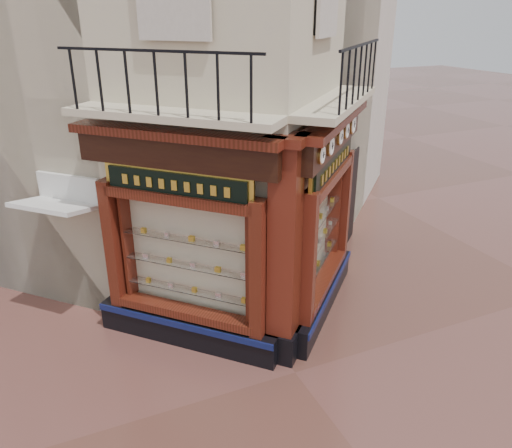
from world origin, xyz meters
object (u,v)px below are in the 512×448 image
clock_e (353,124)px  clock_c (340,136)px  awning (73,321)px  clock_a (321,155)px  clock_b (330,146)px  signboard_left (176,184)px  signboard_right (333,164)px  corner_pilaster (284,258)px  clock_d (346,130)px

clock_e → clock_c: bearing=-180.0°
clock_c → awning: bearing=115.4°
clock_a → clock_b: (0.42, 0.42, 0.00)m
clock_c → signboard_left: 3.01m
clock_b → signboard_right: 0.93m
awning → signboard_right: (4.79, -1.61, 3.10)m
corner_pilaster → clock_a: (0.58, -0.02, 1.67)m
clock_c → clock_d: (0.38, 0.38, 0.00)m
clock_c → signboard_right: (-0.04, 0.11, -0.52)m
clock_b → clock_c: size_ratio=1.09×
signboard_left → signboard_right: bearing=-135.0°
clock_d → signboard_right: (-0.42, -0.26, -0.52)m
clock_c → clock_d: 0.53m
clock_a → clock_c: bearing=0.0°
awning → signboard_right: signboard_right is taller
signboard_right → corner_pilaster: bearing=169.8°
signboard_right → awning: bearing=116.4°
clock_b → awning: 6.07m
clock_c → awning: size_ratio=0.23×
corner_pilaster → clock_b: (1.00, 0.40, 1.67)m
corner_pilaster → clock_c: corner_pilaster is taller
awning → signboard_left: signboard_left is taller
corner_pilaster → clock_e: 3.33m
clock_d → signboard_left: clock_d is taller
clock_c → signboard_right: size_ratio=0.15×
clock_a → corner_pilaster: bearing=133.1°
corner_pilaster → signboard_right: bearing=-10.2°
awning → signboard_right: size_ratio=0.65×
clock_d → awning: clock_d is taller
clock_c → signboard_right: 0.53m
clock_d → corner_pilaster: bearing=169.2°
clock_a → clock_c: 1.30m
clock_c → awning: 6.28m
clock_e → signboard_right: clock_e is taller
clock_a → signboard_left: size_ratio=0.16×
awning → signboard_right: 5.93m
corner_pilaster → signboard_right: 2.12m
clock_e → awning: 6.76m
clock_e → clock_a: bearing=-180.0°
corner_pilaster → clock_e: size_ratio=9.89×
corner_pilaster → clock_a: size_ratio=12.98×
clock_a → awning: size_ratio=0.22×
clock_d → signboard_right: bearing=167.2°
corner_pilaster → clock_c: 2.42m
clock_e → signboard_left: 3.87m
corner_pilaster → clock_a: 1.77m
clock_d → clock_c: bearing=-180.0°
clock_e → awning: bearing=125.8°
clock_d → clock_e: 0.61m
clock_c → signboard_left: (-2.97, 0.11, -0.52)m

